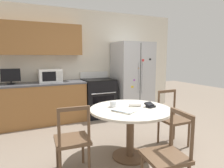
# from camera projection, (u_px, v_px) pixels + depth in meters

# --- Properties ---
(ground_plane) EXTENTS (14.00, 14.00, 0.00)m
(ground_plane) POSITION_uv_depth(u_px,v_px,m) (142.00, 160.00, 2.86)
(ground_plane) COLOR gray
(back_wall) EXTENTS (5.20, 0.44, 2.60)m
(back_wall) POSITION_uv_depth(u_px,v_px,m) (73.00, 58.00, 4.85)
(back_wall) COLOR silver
(back_wall) RESTS_ON ground_plane
(kitchen_counter) EXTENTS (2.06, 0.64, 0.90)m
(kitchen_counter) POSITION_uv_depth(u_px,v_px,m) (38.00, 104.00, 4.34)
(kitchen_counter) COLOR #936033
(kitchen_counter) RESTS_ON ground_plane
(refrigerator) EXTENTS (0.92, 0.79, 1.82)m
(refrigerator) POSITION_uv_depth(u_px,v_px,m) (132.00, 78.00, 5.19)
(refrigerator) COLOR #B2B5BA
(refrigerator) RESTS_ON ground_plane
(oven_range) EXTENTS (0.73, 0.68, 1.08)m
(oven_range) POSITION_uv_depth(u_px,v_px,m) (98.00, 97.00, 4.91)
(oven_range) COLOR black
(oven_range) RESTS_ON ground_plane
(microwave) EXTENTS (0.49, 0.35, 0.29)m
(microwave) POSITION_uv_depth(u_px,v_px,m) (50.00, 76.00, 4.42)
(microwave) COLOR white
(microwave) RESTS_ON kitchen_counter
(countertop_tv) EXTENTS (0.37, 0.16, 0.32)m
(countertop_tv) POSITION_uv_depth(u_px,v_px,m) (11.00, 76.00, 4.09)
(countertop_tv) COLOR black
(countertop_tv) RESTS_ON kitchen_counter
(dining_table) EXTENTS (1.16, 1.16, 0.74)m
(dining_table) POSITION_uv_depth(u_px,v_px,m) (130.00, 118.00, 2.87)
(dining_table) COLOR beige
(dining_table) RESTS_ON ground_plane
(dining_chair_left) EXTENTS (0.45, 0.45, 0.90)m
(dining_chair_left) POSITION_uv_depth(u_px,v_px,m) (72.00, 140.00, 2.48)
(dining_chair_left) COLOR brown
(dining_chair_left) RESTS_ON ground_plane
(dining_chair_right) EXTENTS (0.42, 0.42, 0.90)m
(dining_chair_right) POSITION_uv_depth(u_px,v_px,m) (173.00, 119.00, 3.32)
(dining_chair_right) COLOR brown
(dining_chair_right) RESTS_ON ground_plane
(dining_chair_near) EXTENTS (0.47, 0.47, 0.90)m
(dining_chair_near) POSITION_uv_depth(u_px,v_px,m) (167.00, 156.00, 2.10)
(dining_chair_near) COLOR brown
(dining_chair_near) RESTS_ON ground_plane
(candle_glass) EXTENTS (0.09, 0.09, 0.08)m
(candle_glass) POSITION_uv_depth(u_px,v_px,m) (113.00, 104.00, 2.92)
(candle_glass) COLOR silver
(candle_glass) RESTS_ON dining_table
(folded_napkin) EXTENTS (0.17, 0.10, 0.05)m
(folded_napkin) POSITION_uv_depth(u_px,v_px,m) (135.00, 105.00, 2.94)
(folded_napkin) COLOR silver
(folded_napkin) RESTS_ON dining_table
(wallet) EXTENTS (0.15, 0.15, 0.07)m
(wallet) POSITION_uv_depth(u_px,v_px,m) (150.00, 105.00, 2.91)
(wallet) COLOR black
(wallet) RESTS_ON dining_table
(mail_stack) EXTENTS (0.33, 0.37, 0.02)m
(mail_stack) POSITION_uv_depth(u_px,v_px,m) (125.00, 110.00, 2.70)
(mail_stack) COLOR white
(mail_stack) RESTS_ON dining_table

